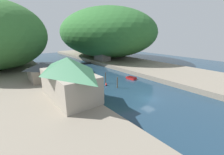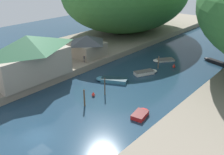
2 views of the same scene
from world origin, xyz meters
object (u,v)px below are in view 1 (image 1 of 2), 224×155
(boat_far_upstream, at_px, (85,63))
(boat_mid_channel, at_px, (130,78))
(boat_cabin_cruiser, at_px, (86,73))
(waterfront_building, at_px, (69,77))
(boathouse_shed, at_px, (43,71))
(boat_far_right_bank, at_px, (71,69))
(boat_near_quay, at_px, (88,80))
(channel_buoy_near, at_px, (83,69))
(person_on_quay, at_px, (57,78))
(channel_buoy_far, at_px, (106,84))
(right_bank_cottage, at_px, (102,54))

(boat_far_upstream, relative_size, boat_mid_channel, 1.54)
(boat_cabin_cruiser, distance_m, boat_far_upstream, 17.61)
(waterfront_building, relative_size, boathouse_shed, 2.06)
(waterfront_building, bearing_deg, boat_far_right_bank, 66.33)
(boat_far_right_bank, bearing_deg, boat_near_quay, 119.38)
(channel_buoy_near, bearing_deg, person_on_quay, -138.44)
(boat_far_right_bank, bearing_deg, boat_far_upstream, -109.55)
(boathouse_shed, bearing_deg, channel_buoy_far, -40.91)
(boat_mid_channel, xyz_separation_m, channel_buoy_far, (-9.67, -0.37, -0.00))
(waterfront_building, relative_size, right_bank_cottage, 2.11)
(channel_buoy_near, bearing_deg, boathouse_shed, -150.87)
(boathouse_shed, height_order, right_bank_cottage, right_bank_cottage)
(channel_buoy_near, xyz_separation_m, channel_buoy_far, (-4.13, -20.88, -0.04))
(waterfront_building, distance_m, boathouse_shed, 15.58)
(waterfront_building, height_order, channel_buoy_far, waterfront_building)
(boat_cabin_cruiser, bearing_deg, boat_far_right_bank, 125.35)
(person_on_quay, bearing_deg, boat_near_quay, -77.16)
(boat_far_upstream, bearing_deg, person_on_quay, 153.75)
(boat_mid_channel, xyz_separation_m, person_on_quay, (-20.16, 7.55, 2.03))
(waterfront_building, height_order, boat_far_upstream, waterfront_building)
(boat_far_upstream, bearing_deg, waterfront_building, 163.84)
(boat_cabin_cruiser, relative_size, boat_mid_channel, 1.44)
(right_bank_cottage, distance_m, channel_buoy_near, 14.50)
(boathouse_shed, xyz_separation_m, boat_mid_channel, (22.72, -10.94, -3.57))
(channel_buoy_far, relative_size, person_on_quay, 0.51)
(boat_far_upstream, xyz_separation_m, person_on_quay, (-20.02, -21.92, 2.01))
(right_bank_cottage, xyz_separation_m, channel_buoy_near, (-12.90, -5.32, -3.93))
(boat_near_quay, height_order, boat_far_right_bank, boat_near_quay)
(waterfront_building, bearing_deg, boat_mid_channel, 11.78)
(waterfront_building, bearing_deg, boat_near_quay, 46.22)
(boathouse_shed, bearing_deg, boat_mid_channel, -25.71)
(boat_far_upstream, bearing_deg, right_bank_cottage, -99.75)
(boat_cabin_cruiser, bearing_deg, boat_mid_channel, -32.86)
(boat_far_upstream, xyz_separation_m, channel_buoy_near, (-5.40, -8.96, 0.02))
(right_bank_cottage, relative_size, boat_far_right_bank, 1.34)
(waterfront_building, height_order, boat_near_quay, waterfront_building)
(boathouse_shed, xyz_separation_m, boat_far_right_bank, (13.07, 11.90, -3.72))
(right_bank_cottage, relative_size, person_on_quay, 4.21)
(right_bank_cottage, distance_m, boat_cabin_cruiser, 20.07)
(boat_far_right_bank, bearing_deg, boat_mid_channel, 148.49)
(right_bank_cottage, bearing_deg, person_on_quay, -146.41)
(boat_mid_channel, height_order, channel_buoy_near, channel_buoy_near)
(boat_far_upstream, height_order, boat_mid_channel, boat_far_upstream)
(waterfront_building, bearing_deg, boat_cabin_cruiser, 53.83)
(channel_buoy_near, xyz_separation_m, person_on_quay, (-14.61, -12.96, 1.99))
(boat_mid_channel, bearing_deg, boathouse_shed, 144.19)
(boat_mid_channel, distance_m, channel_buoy_far, 9.68)
(waterfront_building, xyz_separation_m, boathouse_shed, (-1.08, 15.45, -1.66))
(right_bank_cottage, distance_m, channel_buoy_far, 31.50)
(channel_buoy_near, bearing_deg, boat_near_quay, -112.36)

